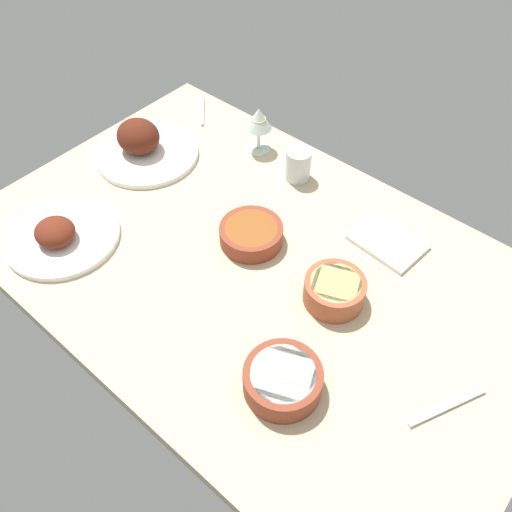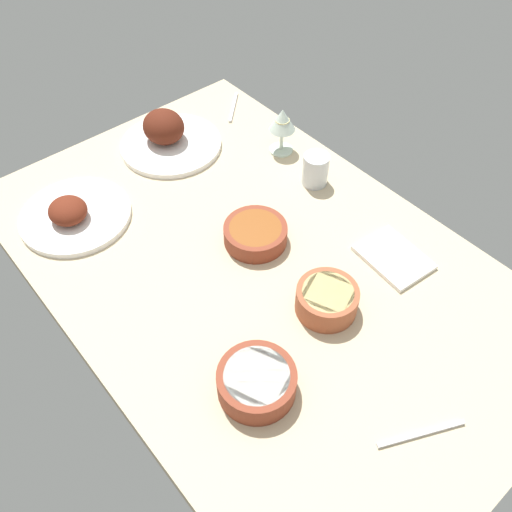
{
  "view_description": "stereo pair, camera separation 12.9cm",
  "coord_description": "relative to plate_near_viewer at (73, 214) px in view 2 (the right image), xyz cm",
  "views": [
    {
      "loc": [
        55.29,
        -63.93,
        103.55
      ],
      "look_at": [
        0.0,
        0.0,
        6.0
      ],
      "focal_mm": 37.65,
      "sensor_mm": 36.0,
      "label": 1
    },
    {
      "loc": [
        64.37,
        -54.78,
        103.55
      ],
      "look_at": [
        0.0,
        0.0,
        6.0
      ],
      "focal_mm": 37.65,
      "sensor_mm": 36.0,
      "label": 2
    }
  ],
  "objects": [
    {
      "name": "dining_table",
      "position": [
        41.68,
        26.63,
        -3.86
      ],
      "size": [
        140.0,
        90.0,
        4.0
      ],
      "primitive_type": "cube",
      "color": "#C6B28E",
      "rests_on": "ground"
    },
    {
      "name": "plate_near_viewer",
      "position": [
        0.0,
        0.0,
        0.0
      ],
      "size": [
        28.65,
        28.65,
        7.18
      ],
      "color": "white",
      "rests_on": "dining_table"
    },
    {
      "name": "plate_far_side",
      "position": [
        -10.1,
        36.36,
        1.57
      ],
      "size": [
        29.78,
        29.78,
        10.81
      ],
      "color": "white",
      "rests_on": "dining_table"
    },
    {
      "name": "bowl_soup",
      "position": [
        36.35,
        30.98,
        0.79
      ],
      "size": [
        15.88,
        15.88,
        4.83
      ],
      "color": "brown",
      "rests_on": "dining_table"
    },
    {
      "name": "bowl_cream",
      "position": [
        67.58,
        4.77,
        1.32
      ],
      "size": [
        15.97,
        15.97,
        5.86
      ],
      "color": "brown",
      "rests_on": "dining_table"
    },
    {
      "name": "bowl_pasta",
      "position": [
        62.48,
        29.59,
        1.54
      ],
      "size": [
        13.98,
        13.98,
        6.29
      ],
      "color": "#A35133",
      "rests_on": "dining_table"
    },
    {
      "name": "wine_glass",
      "position": [
        13.56,
        60.31,
        8.07
      ],
      "size": [
        7.6,
        7.6,
        14.0
      ],
      "color": "silver",
      "rests_on": "dining_table"
    },
    {
      "name": "water_tumbler",
      "position": [
        30.11,
        57.8,
        2.67
      ],
      "size": [
        7.1,
        7.1,
        9.06
      ],
      "primitive_type": "cylinder",
      "color": "silver",
      "rests_on": "dining_table"
    },
    {
      "name": "folded_napkin",
      "position": [
        62.88,
        52.68,
        -1.26
      ],
      "size": [
        17.86,
        14.07,
        1.2
      ],
      "primitive_type": "cube",
      "rotation": [
        0.0,
        0.0,
        -0.09
      ],
      "color": "white",
      "rests_on": "dining_table"
    },
    {
      "name": "fork_loose",
      "position": [
        95.09,
        22.46,
        -1.46
      ],
      "size": [
        8.52,
        16.74,
        0.8
      ],
      "primitive_type": "cube",
      "rotation": [
        0.0,
        0.0,
        4.27
      ],
      "color": "silver",
      "rests_on": "dining_table"
    },
    {
      "name": "spoon_loose",
      "position": [
        -12.57,
        63.25,
        -1.46
      ],
      "size": [
        11.72,
        12.3,
        0.8
      ],
      "primitive_type": "cube",
      "rotation": [
        0.0,
        0.0,
        2.33
      ],
      "color": "silver",
      "rests_on": "dining_table"
    }
  ]
}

